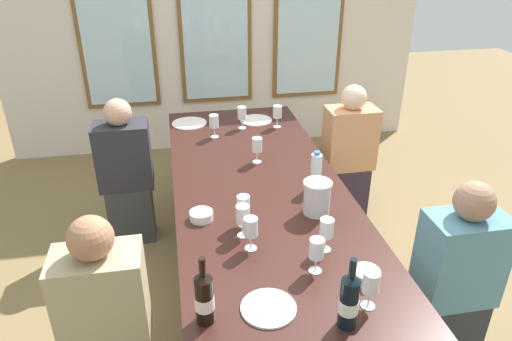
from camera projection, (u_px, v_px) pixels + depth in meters
The scene contains 26 objects.
ground_plane at pixel (260, 286), 3.15m from camera, with size 12.00×12.00×0.00m, color olive.
back_wall_with_windows at pixel (214, 7), 4.57m from camera, with size 4.22×0.10×2.90m.
dining_table at pixel (261, 199), 2.84m from camera, with size 1.02×2.83×0.74m.
white_plate_0 at pixel (268, 308), 1.93m from camera, with size 0.23×0.23×0.01m, color white.
white_plate_1 at pixel (189, 123), 3.75m from camera, with size 0.27×0.27×0.01m, color white.
white_plate_2 at pixel (256, 120), 3.81m from camera, with size 0.26×0.26×0.01m, color white.
metal_pitcher at pixel (317, 197), 2.54m from camera, with size 0.16×0.16×0.19m.
wine_bottle_0 at pixel (204, 298), 1.82m from camera, with size 0.08×0.08×0.31m.
wine_bottle_1 at pixel (349, 301), 1.80m from camera, with size 0.08×0.08×0.32m.
tasting_bowl_0 at pixel (201, 215), 2.52m from camera, with size 0.13×0.13×0.05m, color white.
tasting_bowl_1 at pixel (366, 275), 2.08m from camera, with size 0.12×0.12×0.05m, color white.
water_bottle at pixel (316, 171), 2.78m from camera, with size 0.06×0.06×0.24m.
wine_glass_0 at pixel (214, 122), 3.47m from camera, with size 0.07×0.07×0.17m.
wine_glass_1 at pixel (277, 113), 3.64m from camera, with size 0.07×0.07×0.17m.
wine_glass_2 at pixel (371, 283), 1.89m from camera, with size 0.07×0.07×0.17m.
wine_glass_3 at pixel (257, 146), 3.09m from camera, with size 0.07×0.07×0.17m.
wine_glass_4 at pixel (251, 229), 2.24m from camera, with size 0.07×0.07×0.17m.
wine_glass_5 at pixel (243, 215), 2.34m from camera, with size 0.07×0.07×0.17m.
wine_glass_6 at pixel (327, 229), 2.23m from camera, with size 0.07×0.07×0.17m.
wine_glass_7 at pixel (317, 249), 2.09m from camera, with size 0.07×0.07×0.17m.
wine_glass_8 at pixel (242, 114), 3.62m from camera, with size 0.07×0.07×0.17m.
wine_glass_9 at pixel (243, 205), 2.42m from camera, with size 0.07×0.07×0.17m.
seated_person_0 at pixel (127, 176), 3.42m from camera, with size 0.38×0.24×1.11m.
seated_person_1 at pixel (348, 157), 3.70m from camera, with size 0.38×0.24×1.11m.
seated_person_2 at pixel (108, 327), 2.13m from camera, with size 0.38×0.24×1.11m.
seated_person_3 at pixel (454, 285), 2.38m from camera, with size 0.38×0.24×1.11m.
Camera 1 is at (-0.48, -2.40, 2.13)m, focal length 33.10 mm.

